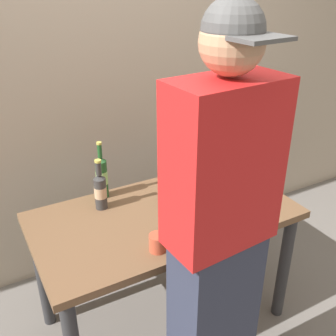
{
  "coord_description": "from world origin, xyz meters",
  "views": [
    {
      "loc": [
        -0.82,
        -1.51,
        1.86
      ],
      "look_at": [
        0.02,
        0.0,
        0.99
      ],
      "focal_mm": 42.43,
      "sensor_mm": 36.0,
      "label": 1
    }
  ],
  "objects_px": {
    "beer_bottle_amber": "(100,190)",
    "coffee_mug": "(158,242)",
    "laptop": "(197,195)",
    "beer_bottle_brown": "(102,176)",
    "person_figure": "(218,244)"
  },
  "relations": [
    {
      "from": "beer_bottle_amber",
      "to": "coffee_mug",
      "type": "relative_size",
      "value": 2.55
    },
    {
      "from": "laptop",
      "to": "beer_bottle_amber",
      "type": "xyz_separation_m",
      "value": [
        -0.47,
        0.19,
        0.07
      ]
    },
    {
      "from": "beer_bottle_brown",
      "to": "beer_bottle_amber",
      "type": "relative_size",
      "value": 1.17
    },
    {
      "from": "laptop",
      "to": "coffee_mug",
      "type": "relative_size",
      "value": 2.95
    },
    {
      "from": "beer_bottle_brown",
      "to": "person_figure",
      "type": "height_order",
      "value": "person_figure"
    },
    {
      "from": "beer_bottle_amber",
      "to": "laptop",
      "type": "bearing_deg",
      "value": -21.85
    },
    {
      "from": "laptop",
      "to": "beer_bottle_amber",
      "type": "bearing_deg",
      "value": 158.15
    },
    {
      "from": "laptop",
      "to": "beer_bottle_brown",
      "type": "relative_size",
      "value": 0.99
    },
    {
      "from": "person_figure",
      "to": "laptop",
      "type": "bearing_deg",
      "value": 64.41
    },
    {
      "from": "person_figure",
      "to": "coffee_mug",
      "type": "distance_m",
      "value": 0.34
    },
    {
      "from": "laptop",
      "to": "coffee_mug",
      "type": "xyz_separation_m",
      "value": [
        -0.37,
        -0.27,
        0.0
      ]
    },
    {
      "from": "beer_bottle_brown",
      "to": "coffee_mug",
      "type": "relative_size",
      "value": 2.97
    },
    {
      "from": "beer_bottle_amber",
      "to": "coffee_mug",
      "type": "xyz_separation_m",
      "value": [
        0.1,
        -0.45,
        -0.07
      ]
    },
    {
      "from": "laptop",
      "to": "person_figure",
      "type": "distance_m",
      "value": 0.63
    },
    {
      "from": "laptop",
      "to": "beer_bottle_amber",
      "type": "height_order",
      "value": "beer_bottle_amber"
    }
  ]
}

